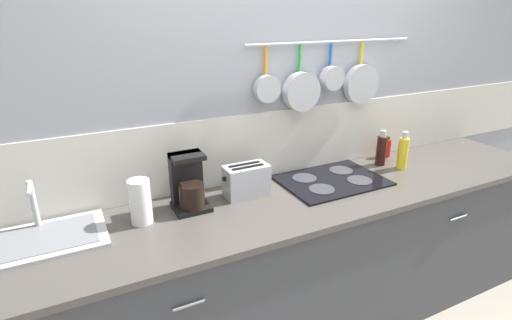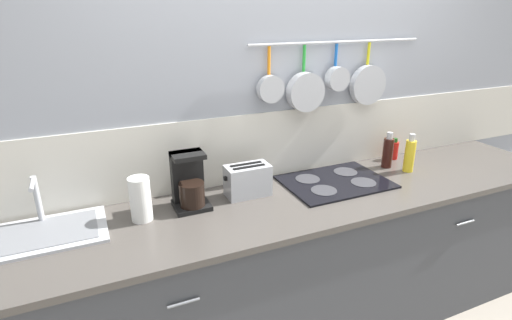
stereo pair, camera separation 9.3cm
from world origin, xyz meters
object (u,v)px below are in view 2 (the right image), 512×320
Objects in this scene: coffee_maker at (189,185)px; bottle_sesame_oil at (410,155)px; toaster at (248,180)px; bottle_vinegar at (388,152)px; paper_towel_roll at (140,199)px; bottle_dish_soap at (394,150)px.

coffee_maker reaches higher than bottle_sesame_oil.
toaster is 1.10× the size of bottle_vinegar.
paper_towel_roll is 0.90× the size of bottle_sesame_oil.
bottle_sesame_oil reaches higher than bottle_dish_soap.
toaster is 1.05× the size of bottle_sesame_oil.
bottle_vinegar reaches higher than toaster.
paper_towel_roll reaches higher than toaster.
bottle_vinegar is 0.19m from bottle_dish_soap.
toaster is at bearing -173.93° from bottle_dish_soap.
bottle_sesame_oil reaches higher than bottle_vinegar.
bottle_dish_soap is (1.73, 0.17, -0.05)m from paper_towel_roll.
bottle_sesame_oil is (1.08, -0.09, 0.02)m from toaster.
bottle_vinegar is 1.60× the size of bottle_dish_soap.
coffee_maker is at bearing -175.32° from bottle_dish_soap.
bottle_sesame_oil is (0.08, -0.11, 0.01)m from bottle_vinegar.
bottle_dish_soap is (1.15, 0.12, -0.02)m from toaster.
bottle_sesame_oil is at bearing -1.56° from paper_towel_roll.
bottle_sesame_oil is (1.41, -0.09, -0.01)m from coffee_maker.
bottle_sesame_oil is at bearing -3.79° from coffee_maker.
bottle_vinegar reaches higher than bottle_dish_soap.
coffee_maker is at bearing 10.48° from paper_towel_roll.
paper_towel_roll is 1.74m from bottle_dish_soap.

